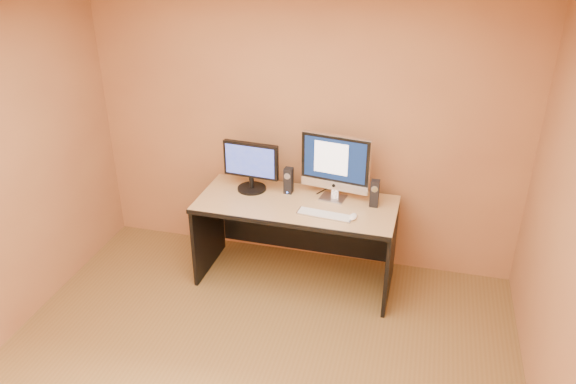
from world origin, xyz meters
TOP-DOWN VIEW (x-y plane):
  - walls at (0.00, 0.00)m, footprint 4.00×4.00m
  - ceiling at (0.00, 0.00)m, footprint 4.00×4.00m
  - desk at (0.05, 1.52)m, footprint 1.76×0.80m
  - imac at (0.35, 1.68)m, footprint 0.65×0.32m
  - second_monitor at (-0.40, 1.67)m, footprint 0.54×0.31m
  - speaker_left at (-0.06, 1.70)m, footprint 0.08×0.08m
  - speaker_right at (0.72, 1.63)m, footprint 0.07×0.08m
  - keyboard at (0.34, 1.35)m, footprint 0.48×0.18m
  - mouse at (0.58, 1.36)m, footprint 0.07×0.12m
  - cable_a at (0.37, 1.77)m, footprint 0.07×0.23m
  - cable_b at (0.24, 1.81)m, footprint 0.10×0.18m

SIDE VIEW (x-z plane):
  - desk at x=0.05m, z-range 0.00..0.81m
  - cable_a at x=0.37m, z-range 0.81..0.82m
  - cable_b at x=0.24m, z-range 0.81..0.82m
  - keyboard at x=0.34m, z-range 0.81..0.83m
  - mouse at x=0.58m, z-range 0.81..0.85m
  - speaker_left at x=-0.06m, z-range 0.81..1.05m
  - speaker_right at x=0.72m, z-range 0.81..1.05m
  - second_monitor at x=-0.40m, z-range 0.81..1.27m
  - imac at x=0.35m, z-range 0.81..1.41m
  - walls at x=0.00m, z-range 0.00..2.60m
  - ceiling at x=0.00m, z-range 2.60..2.60m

